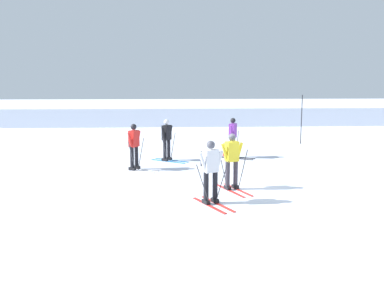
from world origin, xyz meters
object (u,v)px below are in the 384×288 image
(skier_purple, at_px, (233,137))
(skier_red, at_px, (134,145))
(skier_white, at_px, (210,169))
(trail_marker_pole, at_px, (301,120))
(skier_yellow, at_px, (231,158))
(skier_black, at_px, (167,139))

(skier_purple, bearing_deg, skier_red, -151.33)
(skier_white, xyz_separation_m, trail_marker_pole, (5.71, 10.20, 0.31))
(skier_white, bearing_deg, trail_marker_pole, 60.74)
(skier_yellow, xyz_separation_m, skier_red, (-3.16, 2.88, -0.04))
(skier_purple, bearing_deg, skier_white, -103.77)
(skier_black, relative_size, skier_purple, 1.00)
(skier_yellow, distance_m, skier_purple, 5.12)
(skier_white, bearing_deg, skier_yellow, 61.34)
(skier_black, height_order, skier_white, same)
(skier_white, relative_size, trail_marker_pole, 0.68)
(skier_black, relative_size, skier_white, 1.00)
(skier_white, bearing_deg, skier_purple, 76.23)
(skier_yellow, distance_m, skier_white, 1.62)
(skier_purple, relative_size, trail_marker_pole, 0.68)
(skier_black, bearing_deg, skier_white, -78.59)
(skier_black, bearing_deg, skier_red, -125.03)
(skier_black, bearing_deg, skier_yellow, -66.52)
(skier_yellow, height_order, skier_red, same)
(trail_marker_pole, bearing_deg, skier_red, -143.94)
(skier_purple, bearing_deg, skier_black, -170.06)
(skier_red, height_order, skier_purple, same)
(skier_black, xyz_separation_m, skier_white, (1.21, -5.98, 0.04))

